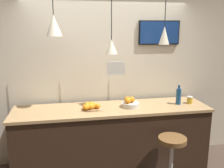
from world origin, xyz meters
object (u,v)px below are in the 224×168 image
fruit_bowl (130,103)px  spread_jar (190,100)px  juice_bottle (179,96)px  bar_stool (172,154)px  mounted_tv (159,33)px

fruit_bowl → spread_jar: bearing=-0.0°
spread_jar → fruit_bowl: bearing=180.0°
juice_bottle → spread_jar: size_ratio=2.71×
bar_stool → spread_jar: 0.94m
spread_jar → mounted_tv: size_ratio=0.16×
fruit_bowl → juice_bottle: (0.76, -0.00, 0.06)m
mounted_tv → fruit_bowl: bearing=-143.1°
juice_bottle → spread_jar: bearing=0.0°
fruit_bowl → juice_bottle: juice_bottle is taller
juice_bottle → spread_jar: juice_bottle is taller
juice_bottle → mounted_tv: (-0.18, 0.43, 0.93)m
bar_stool → mounted_tv: mounted_tv is taller
bar_stool → mounted_tv: (0.14, 1.00, 1.54)m
fruit_bowl → spread_jar: fruit_bowl is taller
bar_stool → mounted_tv: 1.84m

